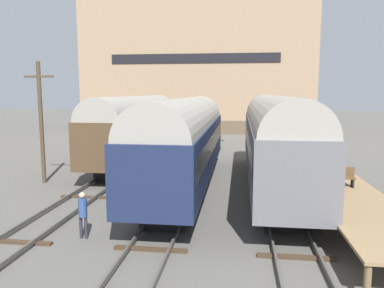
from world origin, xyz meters
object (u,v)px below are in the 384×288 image
Objects in this scene: person_worker at (83,211)px; utility_pole at (41,121)px; train_car_navy at (186,138)px; train_car_brown at (137,125)px; bench at (339,176)px; train_car_grey at (274,136)px.

utility_pole reaches higher than person_worker.
train_car_navy is 1.00× the size of train_car_brown.
person_worker is at bearing -81.92° from train_car_brown.
train_car_brown is 9.72× the size of person_worker.
train_car_brown is 2.40× the size of utility_pole.
train_car_brown is 16.59m from bench.
train_car_grey is at bearing 47.85° from person_worker.
utility_pole is (-3.82, -7.41, 0.84)m from train_car_brown.
train_car_grey is 10.16× the size of person_worker.
train_car_brown is at bearing 98.08° from person_worker.
train_car_navy is 9.12m from train_car_brown.
bench is at bearing -21.67° from train_car_navy.
train_car_brown is at bearing 62.73° from utility_pole.
train_car_grey is at bearing 1.94° from utility_pole.
bench is at bearing -40.26° from train_car_brown.
train_car_grey is at bearing 125.51° from bench.
bench reaches higher than person_worker.
utility_pole is at bearing 126.65° from person_worker.
train_car_navy is at bearing -56.96° from train_car_brown.
train_car_navy is (-4.97, -0.70, -0.10)m from train_car_grey.
bench is at bearing -54.49° from train_car_grey.
train_car_brown reaches higher than person_worker.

